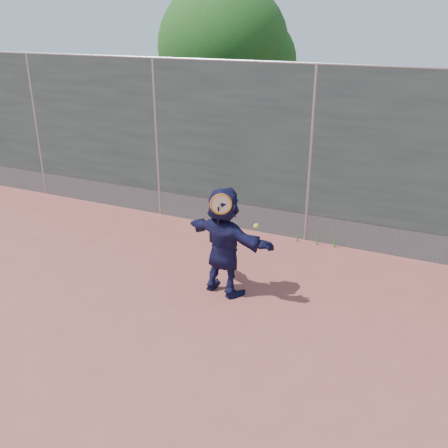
% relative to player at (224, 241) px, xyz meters
% --- Properties ---
extents(ground, '(80.00, 80.00, 0.00)m').
position_rel_player_xyz_m(ground, '(0.55, -1.25, -0.79)').
color(ground, '#9E4C42').
rests_on(ground, ground).
extents(player, '(1.53, 0.83, 1.58)m').
position_rel_player_xyz_m(player, '(0.00, 0.00, 0.00)').
color(player, '#16163E').
rests_on(player, ground).
extents(fence, '(20.00, 0.06, 3.03)m').
position_rel_player_xyz_m(fence, '(0.55, 2.25, 0.79)').
color(fence, '#38423D').
rests_on(fence, ground).
extents(swing_action, '(0.65, 0.17, 0.51)m').
position_rel_player_xyz_m(swing_action, '(0.10, -0.19, 0.58)').
color(swing_action, '#C26812').
rests_on(swing_action, ground).
extents(tree_left, '(3.15, 3.00, 4.53)m').
position_rel_player_xyz_m(tree_left, '(-2.30, 5.31, 2.15)').
color(tree_left, '#382314').
rests_on(tree_left, ground).
extents(weed_clump, '(0.68, 0.07, 0.30)m').
position_rel_player_xyz_m(weed_clump, '(0.84, 2.14, -0.66)').
color(weed_clump, '#387226').
rests_on(weed_clump, ground).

